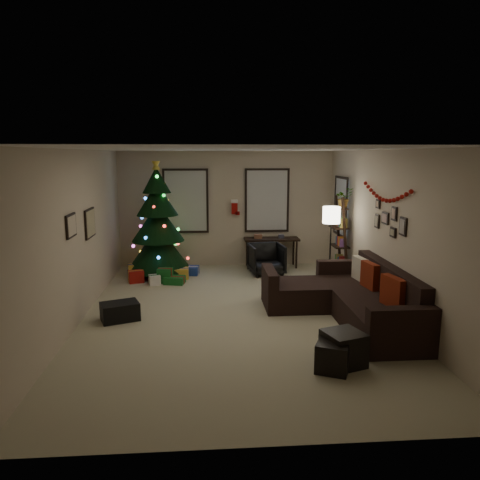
{
  "coord_description": "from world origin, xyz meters",
  "views": [
    {
      "loc": [
        -0.48,
        -7.22,
        2.62
      ],
      "look_at": [
        0.1,
        0.6,
        1.15
      ],
      "focal_mm": 34.26,
      "sensor_mm": 36.0,
      "label": 1
    }
  ],
  "objects_px": {
    "sofa": "(350,300)",
    "desk_chair": "(266,259)",
    "bookshelf": "(341,240)",
    "christmas_tree": "(158,227)",
    "desk": "(272,242)"
  },
  "relations": [
    {
      "from": "sofa",
      "to": "bookshelf",
      "type": "height_order",
      "value": "bookshelf"
    },
    {
      "from": "christmas_tree",
      "to": "bookshelf",
      "type": "height_order",
      "value": "christmas_tree"
    },
    {
      "from": "sofa",
      "to": "desk_chair",
      "type": "relative_size",
      "value": 4.18
    },
    {
      "from": "desk",
      "to": "bookshelf",
      "type": "xyz_separation_m",
      "value": [
        1.26,
        -1.28,
        0.25
      ]
    },
    {
      "from": "desk",
      "to": "bookshelf",
      "type": "bearing_deg",
      "value": -45.44
    },
    {
      "from": "desk_chair",
      "to": "desk",
      "type": "bearing_deg",
      "value": 65.37
    },
    {
      "from": "desk_chair",
      "to": "bookshelf",
      "type": "bearing_deg",
      "value": -30.59
    },
    {
      "from": "desk",
      "to": "desk_chair",
      "type": "bearing_deg",
      "value": -107.38
    },
    {
      "from": "christmas_tree",
      "to": "bookshelf",
      "type": "bearing_deg",
      "value": -11.51
    },
    {
      "from": "desk_chair",
      "to": "sofa",
      "type": "bearing_deg",
      "value": -77.89
    },
    {
      "from": "christmas_tree",
      "to": "desk_chair",
      "type": "distance_m",
      "value": 2.48
    },
    {
      "from": "sofa",
      "to": "desk_chair",
      "type": "height_order",
      "value": "sofa"
    },
    {
      "from": "sofa",
      "to": "christmas_tree",
      "type": "bearing_deg",
      "value": 138.51
    },
    {
      "from": "desk_chair",
      "to": "bookshelf",
      "type": "relative_size",
      "value": 0.39
    },
    {
      "from": "desk_chair",
      "to": "bookshelf",
      "type": "xyz_separation_m",
      "value": [
        1.47,
        -0.63,
        0.52
      ]
    }
  ]
}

